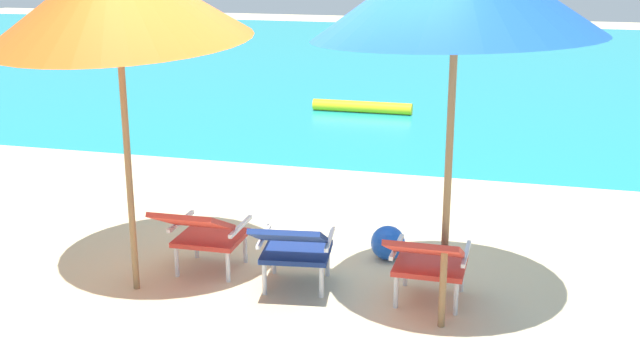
{
  "coord_description": "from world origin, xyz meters",
  "views": [
    {
      "loc": [
        1.64,
        -5.51,
        2.6
      ],
      "look_at": [
        0.0,
        0.52,
        0.75
      ],
      "focal_mm": 45.0,
      "sensor_mm": 36.0,
      "label": 1
    }
  ],
  "objects_px": {
    "lounge_chair_left": "(202,231)",
    "lounge_chair_center": "(293,245)",
    "swim_buoy": "(362,107)",
    "beach_ball": "(388,243)",
    "lounge_chair_right": "(428,258)"
  },
  "relations": [
    {
      "from": "lounge_chair_right",
      "to": "beach_ball",
      "type": "xyz_separation_m",
      "value": [
        -0.45,
        0.9,
        -0.26
      ]
    },
    {
      "from": "swim_buoy",
      "to": "lounge_chair_right",
      "type": "relative_size",
      "value": 1.83
    },
    {
      "from": "lounge_chair_left",
      "to": "lounge_chair_right",
      "type": "distance_m",
      "value": 1.82
    },
    {
      "from": "lounge_chair_left",
      "to": "lounge_chair_right",
      "type": "height_order",
      "value": "same"
    },
    {
      "from": "lounge_chair_center",
      "to": "beach_ball",
      "type": "bearing_deg",
      "value": 57.7
    },
    {
      "from": "swim_buoy",
      "to": "beach_ball",
      "type": "height_order",
      "value": "beach_ball"
    },
    {
      "from": "lounge_chair_left",
      "to": "lounge_chair_center",
      "type": "distance_m",
      "value": 0.8
    },
    {
      "from": "lounge_chair_right",
      "to": "beach_ball",
      "type": "bearing_deg",
      "value": 116.86
    },
    {
      "from": "lounge_chair_left",
      "to": "beach_ball",
      "type": "bearing_deg",
      "value": 29.86
    },
    {
      "from": "swim_buoy",
      "to": "lounge_chair_left",
      "type": "xyz_separation_m",
      "value": [
        0.16,
        -6.75,
        0.31
      ]
    },
    {
      "from": "lounge_chair_right",
      "to": "beach_ball",
      "type": "height_order",
      "value": "lounge_chair_right"
    },
    {
      "from": "swim_buoy",
      "to": "lounge_chair_center",
      "type": "relative_size",
      "value": 1.7
    },
    {
      "from": "lounge_chair_left",
      "to": "beach_ball",
      "type": "height_order",
      "value": "lounge_chair_left"
    },
    {
      "from": "lounge_chair_left",
      "to": "lounge_chair_center",
      "type": "height_order",
      "value": "same"
    },
    {
      "from": "lounge_chair_left",
      "to": "lounge_chair_center",
      "type": "relative_size",
      "value": 0.94
    }
  ]
}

